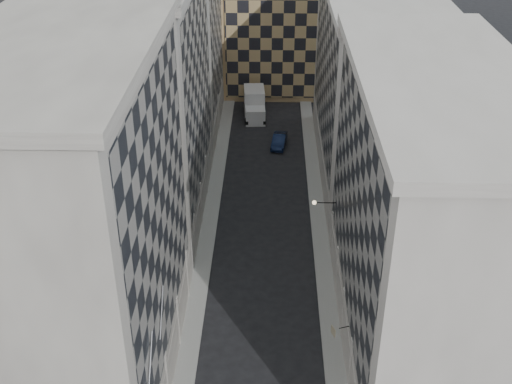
# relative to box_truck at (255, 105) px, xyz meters

# --- Properties ---
(sidewalk_west) EXTENTS (1.50, 100.00, 0.15)m
(sidewalk_west) POSITION_rel_box_truck_xyz_m (-3.63, -26.15, -1.44)
(sidewalk_west) COLOR gray
(sidewalk_west) RESTS_ON ground
(sidewalk_east) EXTENTS (1.50, 100.00, 0.15)m
(sidewalk_east) POSITION_rel_box_truck_xyz_m (6.87, -26.15, -1.44)
(sidewalk_east) COLOR gray
(sidewalk_east) RESTS_ON ground
(bldg_left_a) EXTENTS (10.80, 22.80, 23.70)m
(bldg_left_a) POSITION_rel_box_truck_xyz_m (-9.26, -45.15, 10.31)
(bldg_left_a) COLOR gray
(bldg_left_a) RESTS_ON ground
(bldg_left_b) EXTENTS (10.80, 22.80, 22.70)m
(bldg_left_b) POSITION_rel_box_truck_xyz_m (-9.26, -23.15, 9.81)
(bldg_left_b) COLOR gray
(bldg_left_b) RESTS_ON ground
(bldg_left_c) EXTENTS (10.80, 22.80, 21.70)m
(bldg_left_c) POSITION_rel_box_truck_xyz_m (-9.26, -1.15, 9.31)
(bldg_left_c) COLOR gray
(bldg_left_c) RESTS_ON ground
(bldg_right_a) EXTENTS (10.80, 26.80, 20.70)m
(bldg_right_a) POSITION_rel_box_truck_xyz_m (12.50, -41.15, 8.81)
(bldg_right_a) COLOR #ACA69E
(bldg_right_a) RESTS_ON ground
(bldg_right_b) EXTENTS (10.80, 28.80, 19.70)m
(bldg_right_b) POSITION_rel_box_truck_xyz_m (12.51, -14.15, 8.33)
(bldg_right_b) COLOR #ACA69E
(bldg_right_b) RESTS_ON ground
(tan_block) EXTENTS (16.80, 14.80, 18.80)m
(tan_block) POSITION_rel_box_truck_xyz_m (3.62, 11.75, 7.92)
(tan_block) COLOR #A48656
(tan_block) RESTS_ON ground
(flagpoles_left) EXTENTS (0.10, 6.33, 2.33)m
(flagpoles_left) POSITION_rel_box_truck_xyz_m (-4.28, -50.15, 6.49)
(flagpoles_left) COLOR gray
(flagpoles_left) RESTS_ON ground
(bracket_lamp) EXTENTS (1.98, 0.36, 0.36)m
(bracket_lamp) POSITION_rel_box_truck_xyz_m (6.00, -32.15, 4.69)
(bracket_lamp) COLOR black
(bracket_lamp) RESTS_ON ground
(box_truck) EXTENTS (3.01, 6.51, 3.48)m
(box_truck) POSITION_rel_box_truck_xyz_m (0.00, 0.00, 0.00)
(box_truck) COLOR silver
(box_truck) RESTS_ON ground
(dark_car) EXTENTS (2.07, 4.48, 1.42)m
(dark_car) POSITION_rel_box_truck_xyz_m (3.16, -8.96, -0.80)
(dark_car) COLOR #0F1B39
(dark_car) RESTS_ON ground
(shop_sign) EXTENTS (1.18, 0.61, 0.70)m
(shop_sign) POSITION_rel_box_truck_xyz_m (6.60, -44.92, 2.32)
(shop_sign) COLOR black
(shop_sign) RESTS_ON ground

